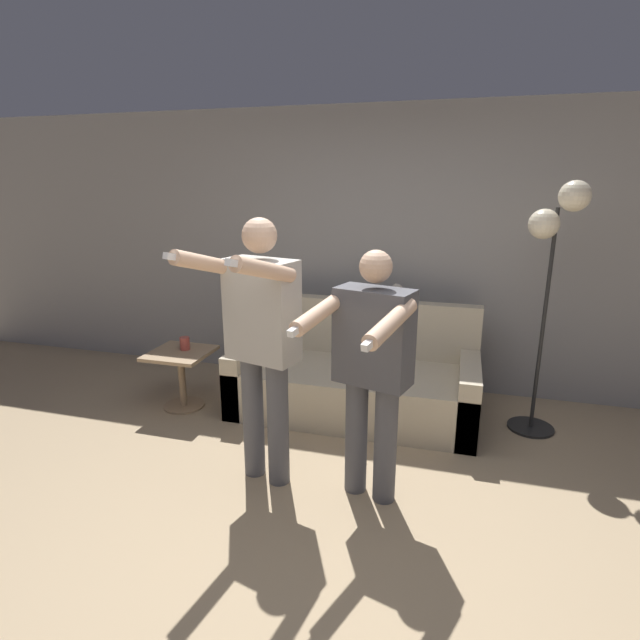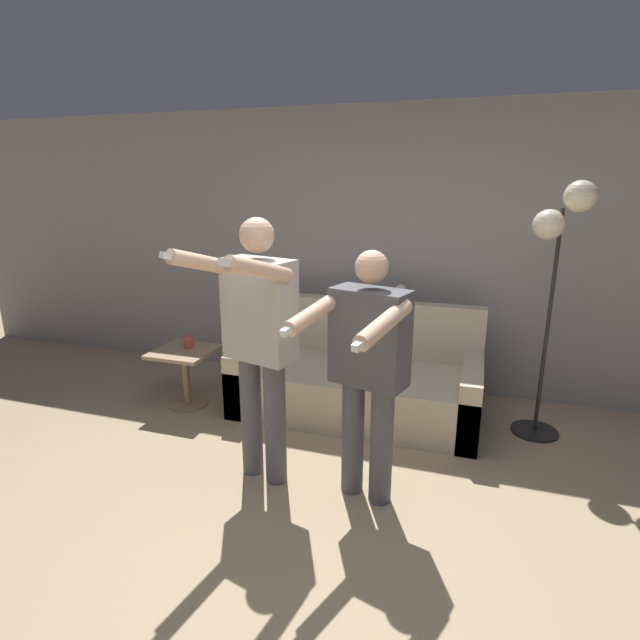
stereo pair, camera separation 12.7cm
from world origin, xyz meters
TOP-DOWN VIEW (x-y plane):
  - ground_plane at (0.00, 0.00)m, footprint 16.00×16.00m
  - wall_back at (0.00, 2.43)m, footprint 10.00×0.05m
  - couch at (-0.14, 1.70)m, footprint 2.04×0.93m
  - person_left at (-0.50, 0.52)m, footprint 0.63×0.75m
  - person_right at (0.20, 0.52)m, footprint 0.63×0.76m
  - cat at (0.00, 2.05)m, footprint 0.51×0.14m
  - floor_lamp at (1.32, 1.76)m, footprint 0.40×0.36m
  - side_table at (-1.62, 1.36)m, footprint 0.51×0.51m
  - cup at (-1.60, 1.43)m, footprint 0.08×0.08m

SIDE VIEW (x-z plane):
  - ground_plane at x=0.00m, z-range 0.00..0.00m
  - couch at x=-0.14m, z-range -0.18..0.74m
  - side_table at x=-1.62m, z-range 0.12..0.63m
  - cup at x=-1.60m, z-range 0.51..0.63m
  - person_right at x=0.20m, z-range 0.12..1.69m
  - cat at x=0.00m, z-range 0.90..1.06m
  - person_left at x=-0.50m, z-range 0.15..1.88m
  - wall_back at x=0.00m, z-range 0.00..2.60m
  - floor_lamp at x=1.32m, z-range 0.54..2.48m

